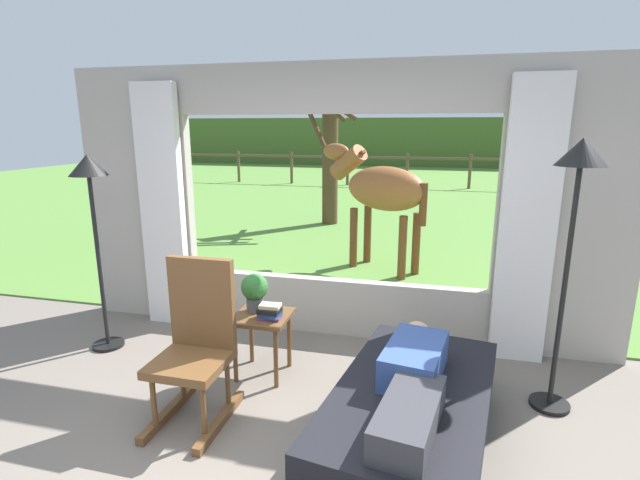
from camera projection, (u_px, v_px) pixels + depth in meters
name	position (u px, v px, depth m)	size (l,w,h in m)	color
back_wall_with_window	(332.00, 208.00, 4.38)	(5.20, 0.12, 2.55)	#ADA599
curtain_panel_left	(163.00, 208.00, 4.65)	(0.44, 0.10, 2.40)	silver
curtain_panel_right	(528.00, 225.00, 3.87)	(0.44, 0.10, 2.40)	silver
outdoor_pasture_lawn	(405.00, 190.00, 14.96)	(36.00, 21.68, 0.02)	#568438
distant_hill_ridge	(419.00, 142.00, 23.97)	(36.00, 2.00, 2.40)	#46602A
recliner_sofa	(411.00, 416.00, 2.95)	(1.16, 1.82, 0.42)	black
reclining_person	(413.00, 377.00, 2.83)	(0.43, 1.44, 0.22)	#334C8C
rocking_chair	(197.00, 342.00, 3.23)	(0.48, 0.68, 1.12)	brown
side_table	(262.00, 326.00, 3.79)	(0.44, 0.44, 0.52)	brown
potted_plant	(255.00, 290.00, 3.80)	(0.22, 0.22, 0.32)	#4C5156
book_stack	(270.00, 312.00, 3.67)	(0.18, 0.16, 0.12)	#59336B
floor_lamp_left	(91.00, 194.00, 4.03)	(0.32, 0.32, 1.76)	black
floor_lamp_right	(576.00, 195.00, 3.07)	(0.32, 0.32, 1.92)	black
horse	(381.00, 189.00, 6.41)	(1.72, 1.24, 1.73)	brown
pasture_tree	(330.00, 153.00, 9.42)	(1.25, 1.27, 2.89)	#4C3823
pasture_fence_line	(407.00, 165.00, 15.50)	(16.10, 0.10, 1.10)	brown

